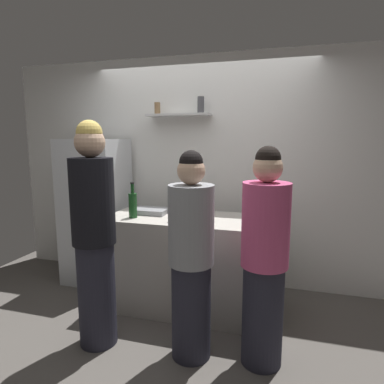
% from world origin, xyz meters
% --- Properties ---
extents(ground_plane, '(5.28, 5.28, 0.00)m').
position_xyz_m(ground_plane, '(0.00, 0.00, 0.00)').
color(ground_plane, '#59544F').
extents(back_wall_assembly, '(4.80, 0.32, 2.60)m').
position_xyz_m(back_wall_assembly, '(-0.00, 1.25, 1.30)').
color(back_wall_assembly, white).
rests_on(back_wall_assembly, ground).
extents(refrigerator, '(0.66, 0.63, 1.67)m').
position_xyz_m(refrigerator, '(-1.18, 0.85, 0.84)').
color(refrigerator, silver).
rests_on(refrigerator, ground).
extents(counter, '(1.66, 0.71, 0.92)m').
position_xyz_m(counter, '(0.10, 0.50, 0.46)').
color(counter, '#B7B2A8').
rests_on(counter, ground).
extents(baking_pan, '(0.34, 0.24, 0.05)m').
position_xyz_m(baking_pan, '(-0.36, 0.55, 0.95)').
color(baking_pan, gray).
rests_on(baking_pan, counter).
extents(utensil_holder, '(0.11, 0.11, 0.21)m').
position_xyz_m(utensil_holder, '(0.00, 0.53, 0.98)').
color(utensil_holder, '#B2B2B7').
rests_on(utensil_holder, counter).
extents(wine_bottle_amber_glass, '(0.07, 0.07, 0.32)m').
position_xyz_m(wine_bottle_amber_glass, '(0.00, 0.37, 1.04)').
color(wine_bottle_amber_glass, '#472814').
rests_on(wine_bottle_amber_glass, counter).
extents(wine_bottle_green_glass, '(0.08, 0.08, 0.34)m').
position_xyz_m(wine_bottle_green_glass, '(-0.45, 0.34, 1.05)').
color(wine_bottle_green_glass, '#19471E').
rests_on(wine_bottle_green_glass, counter).
extents(water_bottle_plastic, '(0.08, 0.08, 0.27)m').
position_xyz_m(water_bottle_plastic, '(0.75, 0.74, 1.04)').
color(water_bottle_plastic, silver).
rests_on(water_bottle_plastic, counter).
extents(person_blonde, '(0.34, 0.34, 1.81)m').
position_xyz_m(person_blonde, '(-0.48, -0.28, 0.91)').
color(person_blonde, '#262633').
rests_on(person_blonde, ground).
extents(person_grey_hoodie, '(0.34, 0.34, 1.59)m').
position_xyz_m(person_grey_hoodie, '(0.30, -0.23, 0.78)').
color(person_grey_hoodie, '#262633').
rests_on(person_grey_hoodie, ground).
extents(person_pink_top, '(0.34, 0.34, 1.63)m').
position_xyz_m(person_pink_top, '(0.83, -0.16, 0.80)').
color(person_pink_top, '#262633').
rests_on(person_pink_top, ground).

